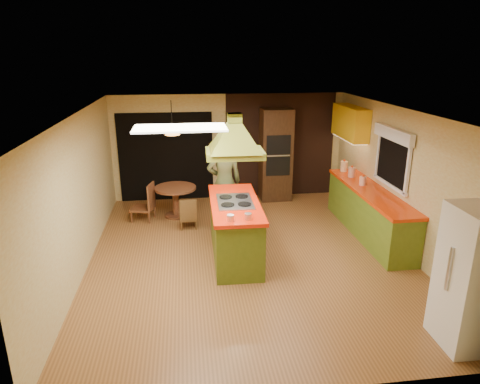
{
  "coord_description": "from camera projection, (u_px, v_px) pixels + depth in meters",
  "views": [
    {
      "loc": [
        -1.05,
        -6.77,
        3.43
      ],
      "look_at": [
        -0.15,
        0.09,
        1.15
      ],
      "focal_mm": 32.0,
      "sensor_mm": 36.0,
      "label": 1
    }
  ],
  "objects": [
    {
      "name": "ground",
      "position": [
        249.0,
        255.0,
        7.58
      ],
      "size": [
        6.5,
        6.5,
        0.0
      ],
      "primitive_type": "plane",
      "color": "#915D2F",
      "rests_on": "ground"
    },
    {
      "name": "room_walls",
      "position": [
        249.0,
        188.0,
        7.19
      ],
      "size": [
        5.5,
        6.5,
        6.5
      ],
      "color": "beige",
      "rests_on": "ground"
    },
    {
      "name": "ceiling_plane",
      "position": [
        250.0,
        113.0,
        6.8
      ],
      "size": [
        6.5,
        6.5,
        0.0
      ],
      "primitive_type": "plane",
      "rotation": [
        3.14,
        0.0,
        0.0
      ],
      "color": "silver",
      "rests_on": "room_walls"
    },
    {
      "name": "brick_panel",
      "position": [
        280.0,
        146.0,
        10.39
      ],
      "size": [
        2.64,
        0.03,
        2.5
      ],
      "primitive_type": "cube",
      "color": "#381E14",
      "rests_on": "ground"
    },
    {
      "name": "nook_opening",
      "position": [
        166.0,
        157.0,
        10.11
      ],
      "size": [
        2.2,
        0.03,
        2.1
      ],
      "primitive_type": "cube",
      "color": "black",
      "rests_on": "ground"
    },
    {
      "name": "right_counter",
      "position": [
        369.0,
        212.0,
        8.31
      ],
      "size": [
        0.62,
        3.05,
        0.92
      ],
      "color": "olive",
      "rests_on": "ground"
    },
    {
      "name": "upper_cabinets",
      "position": [
        350.0,
        122.0,
        9.36
      ],
      "size": [
        0.34,
        1.4,
        0.7
      ],
      "primitive_type": "cube",
      "color": "yellow",
      "rests_on": "room_walls"
    },
    {
      "name": "window_right",
      "position": [
        393.0,
        148.0,
        7.74
      ],
      "size": [
        0.12,
        1.35,
        1.06
      ],
      "color": "black",
      "rests_on": "room_walls"
    },
    {
      "name": "fluor_panel",
      "position": [
        180.0,
        128.0,
        5.54
      ],
      "size": [
        1.2,
        0.6,
        0.03
      ],
      "primitive_type": "cube",
      "color": "white",
      "rests_on": "ceiling_plane"
    },
    {
      "name": "kitchen_island",
      "position": [
        235.0,
        229.0,
        7.38
      ],
      "size": [
        0.86,
        2.05,
        1.03
      ],
      "rotation": [
        0.0,
        0.0,
        -0.02
      ],
      "color": "#576B1A",
      "rests_on": "ground"
    },
    {
      "name": "range_hood",
      "position": [
        235.0,
        129.0,
        6.83
      ],
      "size": [
        0.95,
        0.69,
        0.78
      ],
      "rotation": [
        0.0,
        0.0,
        -0.02
      ],
      "color": "olive",
      "rests_on": "ceiling_plane"
    },
    {
      "name": "man",
      "position": [
        224.0,
        182.0,
        8.52
      ],
      "size": [
        0.74,
        0.54,
        1.9
      ],
      "primitive_type": "imported",
      "rotation": [
        0.0,
        0.0,
        3.26
      ],
      "color": "#4E562E",
      "rests_on": "ground"
    },
    {
      "name": "refrigerator",
      "position": [
        477.0,
        278.0,
        5.04
      ],
      "size": [
        0.74,
        0.7,
        1.77
      ],
      "primitive_type": "cube",
      "rotation": [
        0.0,
        0.0,
        -0.02
      ],
      "color": "white",
      "rests_on": "ground"
    },
    {
      "name": "wall_oven",
      "position": [
        276.0,
        155.0,
        10.15
      ],
      "size": [
        0.73,
        0.61,
        2.19
      ],
      "rotation": [
        0.0,
        0.0,
        0.02
      ],
      "color": "#412714",
      "rests_on": "ground"
    },
    {
      "name": "dining_table",
      "position": [
        176.0,
        196.0,
        9.2
      ],
      "size": [
        0.89,
        0.89,
        0.67
      ],
      "rotation": [
        0.0,
        0.0,
        0.44
      ],
      "color": "brown",
      "rests_on": "ground"
    },
    {
      "name": "chair_left",
      "position": [
        142.0,
        202.0,
        9.04
      ],
      "size": [
        0.53,
        0.53,
        0.81
      ],
      "primitive_type": null,
      "rotation": [
        0.0,
        0.0,
        -1.81
      ],
      "color": "brown",
      "rests_on": "ground"
    },
    {
      "name": "chair_near",
      "position": [
        188.0,
        212.0,
        8.67
      ],
      "size": [
        0.37,
        0.37,
        0.65
      ],
      "primitive_type": null,
      "rotation": [
        0.0,
        0.0,
        3.18
      ],
      "color": "brown",
      "rests_on": "ground"
    },
    {
      "name": "pendant_lamp",
      "position": [
        172.0,
        130.0,
        8.75
      ],
      "size": [
        0.41,
        0.41,
        0.2
      ],
      "primitive_type": "cone",
      "rotation": [
        0.0,
        0.0,
        -0.4
      ],
      "color": "#FF9E3F",
      "rests_on": "ceiling_plane"
    },
    {
      "name": "canister_large",
      "position": [
        344.0,
        166.0,
        9.38
      ],
      "size": [
        0.16,
        0.16,
        0.22
      ],
      "primitive_type": "cylinder",
      "rotation": [
        0.0,
        0.0,
        -0.08
      ],
      "color": "#FFF1CD",
      "rests_on": "right_counter"
    },
    {
      "name": "canister_medium",
      "position": [
        352.0,
        172.0,
        8.96
      ],
      "size": [
        0.16,
        0.16,
        0.2
      ],
      "primitive_type": "cylinder",
      "rotation": [
        0.0,
        0.0,
        -0.08
      ],
      "color": "beige",
      "rests_on": "right_counter"
    },
    {
      "name": "canister_small",
      "position": [
        363.0,
        181.0,
        8.41
      ],
      "size": [
        0.15,
        0.15,
        0.17
      ],
      "primitive_type": "cylinder",
      "rotation": [
        0.0,
        0.0,
        -0.17
      ],
      "color": "#FAE2C9",
      "rests_on": "right_counter"
    }
  ]
}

